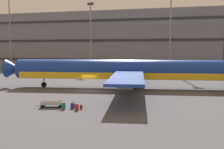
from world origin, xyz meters
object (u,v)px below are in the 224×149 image
at_px(baggage_cart, 52,104).
at_px(backpack_upright, 81,107).
at_px(airliner, 127,71).
at_px(suitcase_small, 72,106).
at_px(suitcase_navy, 77,107).
at_px(suitcase_scuffed, 63,106).

bearing_deg(baggage_cart, backpack_upright, -2.34).
distance_m(airliner, baggage_cart, 17.40).
bearing_deg(airliner, suitcase_small, -100.66).
distance_m(airliner, suitcase_navy, 17.37).
height_order(airliner, suitcase_small, airliner).
bearing_deg(suitcase_scuffed, suitcase_navy, -2.68).
bearing_deg(suitcase_small, baggage_cart, 176.68).
height_order(suitcase_small, suitcase_scuffed, suitcase_scuffed).
bearing_deg(baggage_cart, suitcase_small, -3.32).
bearing_deg(airliner, backpack_upright, -96.98).
relative_size(suitcase_scuffed, backpack_upright, 1.64).
height_order(airliner, backpack_upright, airliner).
bearing_deg(backpack_upright, suitcase_scuffed, -163.59).
relative_size(backpack_upright, baggage_cart, 0.17).
bearing_deg(suitcase_navy, suitcase_scuffed, 177.32).
bearing_deg(suitcase_scuffed, backpack_upright, 16.41).
xyz_separation_m(suitcase_navy, baggage_cart, (-3.48, 0.81, 0.04)).
distance_m(airliner, suitcase_small, 16.86).
bearing_deg(suitcase_scuffed, suitcase_small, 33.19).
bearing_deg(suitcase_navy, backpack_upright, 65.60).
bearing_deg(suitcase_navy, airliner, 82.30).
xyz_separation_m(suitcase_small, baggage_cart, (-2.70, 0.16, 0.06)).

